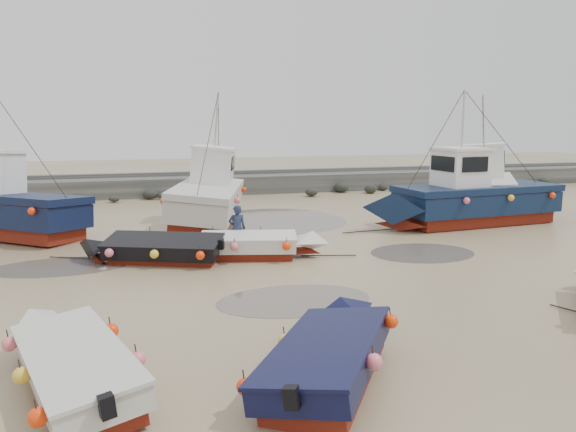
% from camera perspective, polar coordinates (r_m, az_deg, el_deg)
% --- Properties ---
extents(ground, '(120.00, 120.00, 0.00)m').
position_cam_1_polar(ground, '(17.47, 6.39, -6.53)').
color(ground, tan).
rests_on(ground, ground).
extents(seawall, '(60.00, 4.92, 1.50)m').
position_cam_1_polar(seawall, '(38.27, -6.23, 3.20)').
color(seawall, '#60605B').
rests_on(seawall, ground).
extents(puddle_a, '(4.32, 4.32, 0.01)m').
position_cam_1_polar(puddle_a, '(15.52, 0.61, -8.54)').
color(puddle_a, '#5B5148').
rests_on(puddle_a, ground).
extents(puddle_b, '(3.95, 3.95, 0.01)m').
position_cam_1_polar(puddle_b, '(21.53, 13.49, -3.65)').
color(puddle_b, '#5B5148').
rests_on(puddle_b, ground).
extents(puddle_c, '(4.59, 4.59, 0.01)m').
position_cam_1_polar(puddle_c, '(20.45, -22.05, -4.79)').
color(puddle_c, '#5B5148').
rests_on(puddle_c, ground).
extents(puddle_d, '(6.81, 6.81, 0.01)m').
position_cam_1_polar(puddle_d, '(27.88, -1.10, -0.40)').
color(puddle_d, '#5B5148').
rests_on(puddle_d, ground).
extents(dinghy_0, '(2.86, 6.42, 1.43)m').
position_cam_1_polar(dinghy_0, '(11.37, -20.92, -13.23)').
color(dinghy_0, maroon).
rests_on(dinghy_0, ground).
extents(dinghy_1, '(4.29, 5.66, 1.43)m').
position_cam_1_polar(dinghy_1, '(11.04, 4.83, -13.29)').
color(dinghy_1, maroon).
rests_on(dinghy_1, ground).
extents(dinghy_4, '(6.09, 3.33, 1.43)m').
position_cam_1_polar(dinghy_4, '(20.10, -13.46, -3.01)').
color(dinghy_4, maroon).
rests_on(dinghy_4, ground).
extents(dinghy_5, '(5.65, 2.67, 1.43)m').
position_cam_1_polar(dinghy_5, '(20.14, -3.01, -2.70)').
color(dinghy_5, maroon).
rests_on(dinghy_5, ground).
extents(cabin_boat_1, '(5.12, 11.11, 6.22)m').
position_cam_1_polar(cabin_boat_1, '(27.55, -8.18, 2.12)').
color(cabin_boat_1, maroon).
rests_on(cabin_boat_1, ground).
extents(cabin_boat_2, '(11.18, 3.71, 6.22)m').
position_cam_1_polar(cabin_boat_2, '(27.77, 17.66, 1.83)').
color(cabin_boat_2, maroon).
rests_on(cabin_boat_2, ground).
extents(cabin_boat_3, '(6.96, 9.11, 6.22)m').
position_cam_1_polar(cabin_boat_3, '(32.20, 19.45, 2.80)').
color(cabin_boat_3, maroon).
rests_on(cabin_boat_3, ground).
extents(person, '(0.68, 0.47, 1.78)m').
position_cam_1_polar(person, '(21.16, -5.16, -3.66)').
color(person, '#1D253D').
rests_on(person, ground).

